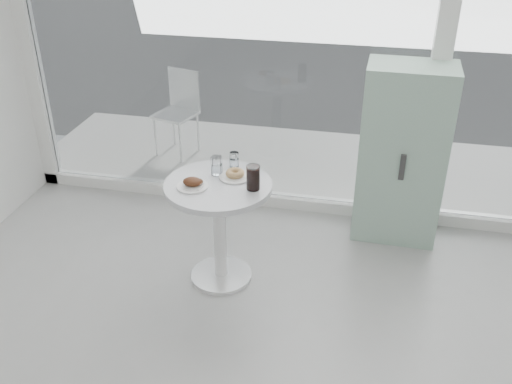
% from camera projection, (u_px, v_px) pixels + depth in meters
% --- Properties ---
extents(room_shell, '(6.00, 6.00, 6.00)m').
position_uv_depth(room_shell, '(98.00, 295.00, 1.01)').
color(room_shell, silver).
rests_on(room_shell, ground).
extents(storefront, '(5.00, 0.14, 3.00)m').
position_uv_depth(storefront, '(331.00, 7.00, 4.13)').
color(storefront, white).
rests_on(storefront, ground).
extents(main_table, '(0.72, 0.72, 0.77)m').
position_uv_depth(main_table, '(219.00, 212.00, 3.87)').
color(main_table, white).
rests_on(main_table, ground).
extents(patio_deck, '(5.60, 1.60, 0.05)m').
position_uv_depth(patio_deck, '(320.00, 165.00, 5.65)').
color(patio_deck, silver).
rests_on(patio_deck, ground).
extents(mint_cabinet, '(0.65, 0.46, 1.39)m').
position_uv_depth(mint_cabinet, '(402.00, 154.00, 4.33)').
color(mint_cabinet, '#8CB29C').
rests_on(mint_cabinet, ground).
extents(patio_chair, '(0.45, 0.45, 0.84)m').
position_uv_depth(patio_chair, '(179.00, 107.00, 5.68)').
color(patio_chair, white).
rests_on(patio_chair, patio_deck).
extents(plate_fritter, '(0.21, 0.21, 0.07)m').
position_uv_depth(plate_fritter, '(193.00, 184.00, 3.71)').
color(plate_fritter, white).
rests_on(plate_fritter, main_table).
extents(plate_donut, '(0.22, 0.22, 0.05)m').
position_uv_depth(plate_donut, '(235.00, 175.00, 3.83)').
color(plate_donut, white).
rests_on(plate_donut, main_table).
extents(water_tumbler_a, '(0.08, 0.08, 0.13)m').
position_uv_depth(water_tumbler_a, '(217.00, 167.00, 3.85)').
color(water_tumbler_a, white).
rests_on(water_tumbler_a, main_table).
extents(water_tumbler_b, '(0.07, 0.07, 0.11)m').
position_uv_depth(water_tumbler_b, '(234.00, 161.00, 3.95)').
color(water_tumbler_b, white).
rests_on(water_tumbler_b, main_table).
extents(cola_glass, '(0.09, 0.09, 0.17)m').
position_uv_depth(cola_glass, '(253.00, 178.00, 3.66)').
color(cola_glass, white).
rests_on(cola_glass, main_table).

